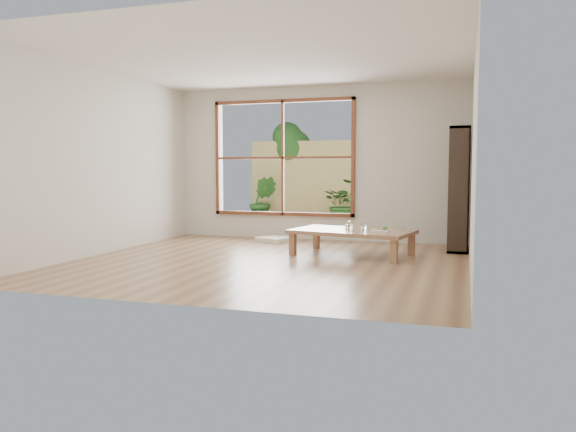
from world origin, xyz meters
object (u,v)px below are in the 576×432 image
object	(u,v)px
low_table	(352,233)
garden_bench	(286,216)
food_tray	(381,230)
bookshelf	(459,189)

from	to	relation	value
low_table	garden_bench	xyz separation A→B (m)	(-1.70, 2.26, 0.01)
low_table	food_tray	bearing A→B (deg)	-4.45
bookshelf	garden_bench	world-z (taller)	bookshelf
low_table	bookshelf	world-z (taller)	bookshelf
low_table	food_tray	size ratio (longest dim) A/B	6.84
food_tray	garden_bench	size ratio (longest dim) A/B	0.22
low_table	food_tray	distance (m)	0.43
bookshelf	garden_bench	xyz separation A→B (m)	(-3.11, 1.31, -0.58)
low_table	bookshelf	size ratio (longest dim) A/B	0.99
low_table	bookshelf	bearing A→B (deg)	45.63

